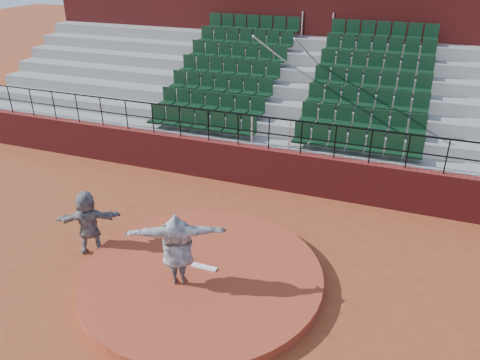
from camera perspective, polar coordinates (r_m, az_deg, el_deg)
name	(u,v)px	position (r m, az deg, el deg)	size (l,w,h in m)	color
ground	(202,280)	(11.00, -4.66, -12.07)	(90.00, 90.00, 0.00)	brown
pitchers_mound	(202,276)	(10.92, -4.69, -11.56)	(5.50, 5.50, 0.25)	#A03C23
pitching_rubber	(204,267)	(10.94, -4.38, -10.53)	(0.60, 0.15, 0.03)	white
boundary_wall	(268,168)	(14.65, 3.42, 1.48)	(24.00, 0.30, 1.30)	maroon
wall_railing	(269,126)	(14.12, 3.57, 6.55)	(24.04, 0.05, 1.03)	black
seating_deck	(298,109)	(17.64, 7.07, 8.55)	(24.00, 5.97, 4.63)	gray
press_box_facade	(324,34)	(20.93, 10.17, 17.11)	(24.00, 3.00, 7.10)	maroon
pitcher	(177,248)	(10.13, -7.66, -8.27)	(2.10, 0.57, 1.71)	black
fielder	(88,222)	(12.04, -18.01, -4.90)	(1.54, 0.49, 1.66)	black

